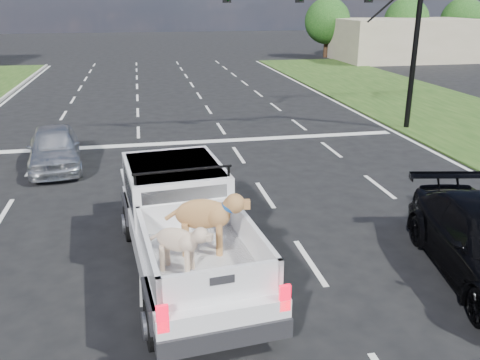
% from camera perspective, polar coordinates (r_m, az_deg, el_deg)
% --- Properties ---
extents(ground, '(160.00, 160.00, 0.00)m').
position_cam_1_polar(ground, '(10.62, -1.27, -10.10)').
color(ground, black).
rests_on(ground, ground).
extents(road_markings, '(17.75, 60.00, 0.01)m').
position_cam_1_polar(road_markings, '(16.58, -5.17, 1.09)').
color(road_markings, silver).
rests_on(road_markings, ground).
extents(traffic_signal, '(9.11, 0.31, 7.00)m').
position_cam_1_polar(traffic_signal, '(21.45, 13.62, 17.72)').
color(traffic_signal, black).
rests_on(traffic_signal, ground).
extents(building_right, '(12.00, 7.00, 3.60)m').
position_cam_1_polar(building_right, '(49.22, 18.14, 14.72)').
color(building_right, tan).
rests_on(building_right, ground).
extents(tree_far_d, '(4.20, 4.20, 5.40)m').
position_cam_1_polar(tree_far_d, '(50.28, 9.78, 17.17)').
color(tree_far_d, '#332114').
rests_on(tree_far_d, ground).
extents(tree_far_e, '(4.20, 4.20, 5.40)m').
position_cam_1_polar(tree_far_e, '(53.60, 18.17, 16.66)').
color(tree_far_e, '#332114').
rests_on(tree_far_e, ground).
extents(tree_far_f, '(4.20, 4.20, 5.40)m').
position_cam_1_polar(tree_far_f, '(56.71, 23.70, 16.13)').
color(tree_far_f, '#332114').
rests_on(tree_far_f, ground).
extents(pickup_truck, '(2.66, 5.98, 2.17)m').
position_cam_1_polar(pickup_truck, '(10.26, -6.21, -4.93)').
color(pickup_truck, black).
rests_on(pickup_truck, ground).
extents(silver_sedan, '(2.12, 4.17, 1.36)m').
position_cam_1_polar(silver_sedan, '(17.73, -20.15, 3.46)').
color(silver_sedan, silver).
rests_on(silver_sedan, ground).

